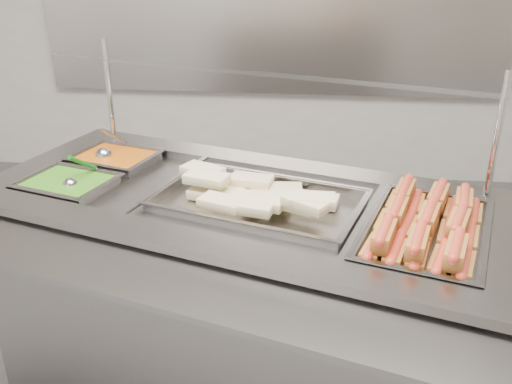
# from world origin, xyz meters

# --- Properties ---
(steam_counter) EXTENTS (1.84, 1.22, 0.81)m
(steam_counter) POSITION_xyz_m (0.08, 0.32, 0.40)
(steam_counter) COLOR slate
(steam_counter) RESTS_ON ground
(tray_rail) EXTENTS (1.61, 0.78, 0.05)m
(tray_rail) POSITION_xyz_m (-0.06, -0.12, 0.76)
(tray_rail) COLOR slate
(tray_rail) RESTS_ON steam_counter
(sneeze_guard) EXTENTS (1.50, 0.69, 0.40)m
(sneeze_guard) POSITION_xyz_m (0.14, 0.50, 1.14)
(sneeze_guard) COLOR silver
(sneeze_guard) RESTS_ON steam_counter
(pan_hotdogs) EXTENTS (0.44, 0.56, 0.09)m
(pan_hotdogs) POSITION_xyz_m (0.61, 0.15, 0.77)
(pan_hotdogs) COLOR gray
(pan_hotdogs) RESTS_ON steam_counter
(pan_wraps) EXTENTS (0.69, 0.53, 0.06)m
(pan_wraps) POSITION_xyz_m (0.13, 0.30, 0.78)
(pan_wraps) COLOR gray
(pan_wraps) RESTS_ON steam_counter
(pan_beans) EXTENTS (0.32, 0.29, 0.09)m
(pan_beans) POSITION_xyz_m (-0.44, 0.61, 0.77)
(pan_beans) COLOR gray
(pan_beans) RESTS_ON steam_counter
(pan_peas) EXTENTS (0.32, 0.29, 0.09)m
(pan_peas) POSITION_xyz_m (-0.52, 0.36, 0.77)
(pan_peas) COLOR gray
(pan_peas) RESTS_ON steam_counter
(hotdogs_in_buns) EXTENTS (0.39, 0.52, 0.11)m
(hotdogs_in_buns) POSITION_xyz_m (0.61, 0.15, 0.82)
(hotdogs_in_buns) COLOR brown
(hotdogs_in_buns) RESTS_ON pan_hotdogs
(tortilla_wraps) EXTENTS (0.52, 0.37, 0.08)m
(tortilla_wraps) POSITION_xyz_m (0.12, 0.30, 0.82)
(tortilla_wraps) COLOR beige
(tortilla_wraps) RESTS_ON pan_wraps
(ladle) EXTENTS (0.08, 0.17, 0.14)m
(ladle) POSITION_xyz_m (-0.48, 0.61, 0.81)
(ladle) COLOR #B3B3B8
(ladle) RESTS_ON pan_beans
(serving_spoon) EXTENTS (0.07, 0.16, 0.13)m
(serving_spoon) POSITION_xyz_m (-0.49, 0.35, 0.82)
(serving_spoon) COLOR #B3B3B8
(serving_spoon) RESTS_ON pan_peas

